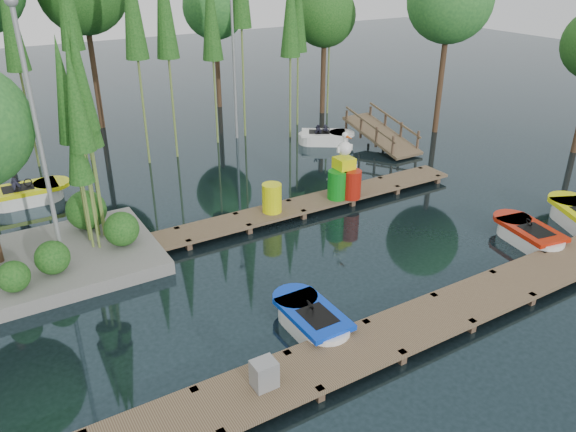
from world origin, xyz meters
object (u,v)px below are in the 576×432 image
island (6,162)px  boat_blue (312,320)px  utility_cabinet (264,374)px  boat_red (529,235)px  drum_cluster (345,177)px  yellow_barrel (272,198)px  boat_yellow_far (27,194)px

island → boat_blue: 8.81m
island → utility_cabinet: size_ratio=11.47×
island → boat_red: 14.97m
boat_red → drum_cluster: size_ratio=1.17×
boat_blue → yellow_barrel: size_ratio=2.55×
boat_blue → boat_red: (8.02, 0.19, 0.01)m
boat_red → utility_cabinet: (-10.06, -1.57, 0.35)m
boat_yellow_far → yellow_barrel: size_ratio=2.89×
boat_blue → boat_yellow_far: 12.21m
island → boat_blue: bearing=-50.5°
boat_blue → boat_red: boat_red is taller
utility_cabinet → boat_blue: bearing=34.3°
boat_red → yellow_barrel: yellow_barrel is taller
boat_yellow_far → yellow_barrel: boat_yellow_far is taller
boat_blue → utility_cabinet: (-2.04, -1.39, 0.36)m
boat_red → utility_cabinet: 10.18m
island → yellow_barrel: (7.39, -0.79, -2.40)m
yellow_barrel → drum_cluster: (2.83, -0.16, 0.19)m
island → boat_red: bearing=-25.1°
boat_blue → utility_cabinet: 2.49m
boat_yellow_far → boat_blue: bearing=-47.6°
yellow_barrel → drum_cluster: drum_cluster is taller
boat_blue → boat_yellow_far: (-4.60, 11.31, 0.06)m
boat_yellow_far → yellow_barrel: (6.71, -5.70, 0.49)m
boat_yellow_far → drum_cluster: size_ratio=1.21×
island → boat_yellow_far: 5.73m
boat_red → utility_cabinet: size_ratio=4.55×
boat_red → boat_yellow_far: boat_yellow_far is taller
boat_red → utility_cabinet: utility_cabinet is taller
boat_blue → drum_cluster: 7.39m
island → utility_cabinet: (3.24, -7.79, -2.59)m
boat_blue → boat_yellow_far: boat_yellow_far is taller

